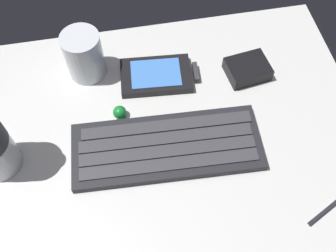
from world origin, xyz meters
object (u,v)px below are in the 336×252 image
object	(u,v)px
handheld_device	(160,75)
trackball_mouse	(120,112)
stylus_pen	(333,205)
charger_block	(247,69)
juice_cup	(84,57)
keyboard	(167,147)

from	to	relation	value
handheld_device	trackball_mouse	size ratio (longest dim) A/B	6.02
trackball_mouse	stylus_pen	xyz separation A→B (cm)	(28.12, -20.65, -0.75)
charger_block	juice_cup	bearing A→B (deg)	168.50
juice_cup	trackball_mouse	bearing A→B (deg)	-66.64
keyboard	trackball_mouse	world-z (taller)	trackball_mouse
charger_block	trackball_mouse	bearing A→B (deg)	-168.39
keyboard	charger_block	xyz separation A→B (cm)	(16.29, 12.01, 0.39)
stylus_pen	charger_block	bearing A→B (deg)	76.96
stylus_pen	trackball_mouse	bearing A→B (deg)	118.54
juice_cup	trackball_mouse	distance (cm)	11.43
keyboard	stylus_pen	size ratio (longest dim) A/B	3.11
handheld_device	juice_cup	world-z (taller)	juice_cup
juice_cup	charger_block	size ratio (longest dim) A/B	1.21
handheld_device	charger_block	bearing A→B (deg)	-6.93
trackball_mouse	stylus_pen	distance (cm)	34.90
keyboard	handheld_device	size ratio (longest dim) A/B	2.23
charger_block	trackball_mouse	size ratio (longest dim) A/B	3.18
juice_cup	stylus_pen	bearing A→B (deg)	-43.47
keyboard	stylus_pen	world-z (taller)	keyboard
handheld_device	stylus_pen	world-z (taller)	handheld_device
juice_cup	stylus_pen	world-z (taller)	juice_cup
handheld_device	juice_cup	size ratio (longest dim) A/B	1.56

